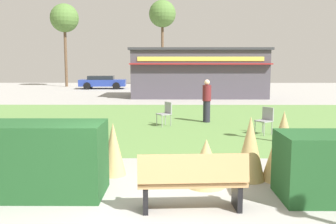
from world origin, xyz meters
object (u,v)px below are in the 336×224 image
(parked_car_west_slot, at_px, (102,82))
(tree_right_bg, at_px, (64,19))
(tree_left_bg, at_px, (162,15))
(person_strolling, at_px, (207,101))
(park_bench, at_px, (192,181))
(food_kiosk, at_px, (198,73))
(cafe_chair_west, at_px, (166,112))
(cafe_chair_east, at_px, (266,118))

(parked_car_west_slot, bearing_deg, tree_right_bg, 141.42)
(tree_left_bg, bearing_deg, person_strolling, -84.89)
(park_bench, xyz_separation_m, food_kiosk, (1.60, 20.40, 1.20))
(cafe_chair_west, bearing_deg, cafe_chair_east, -26.75)
(person_strolling, bearing_deg, cafe_chair_east, 123.80)
(food_kiosk, distance_m, person_strolling, 11.41)
(park_bench, xyz_separation_m, cafe_chair_east, (2.78, 6.48, 0.05))
(food_kiosk, relative_size, cafe_chair_west, 10.44)
(person_strolling, bearing_deg, park_bench, 83.46)
(food_kiosk, distance_m, cafe_chair_east, 14.02)
(park_bench, bearing_deg, cafe_chair_east, 66.79)
(cafe_chair_west, bearing_deg, parked_car_west_slot, 106.36)
(cafe_chair_east, xyz_separation_m, tree_left_bg, (-3.94, 27.81, 6.83))
(tree_left_bg, bearing_deg, food_kiosk, -78.76)
(cafe_chair_east, bearing_deg, tree_right_bg, 117.85)
(person_strolling, height_order, tree_left_bg, tree_left_bg)
(cafe_chair_west, relative_size, tree_right_bg, 0.11)
(park_bench, height_order, food_kiosk, food_kiosk)
(food_kiosk, bearing_deg, cafe_chair_east, -85.15)
(tree_left_bg, bearing_deg, parked_car_west_slot, -134.97)
(park_bench, height_order, tree_left_bg, tree_left_bg)
(cafe_chair_west, xyz_separation_m, tree_right_bg, (-10.32, 24.10, 6.18))
(park_bench, relative_size, person_strolling, 1.02)
(tree_right_bg, bearing_deg, cafe_chair_west, -66.82)
(tree_right_bg, bearing_deg, tree_left_bg, 12.01)
(parked_car_west_slot, xyz_separation_m, tree_left_bg, (5.43, 5.43, 6.71))
(park_bench, height_order, cafe_chair_east, park_bench)
(parked_car_west_slot, height_order, tree_left_bg, tree_left_bg)
(food_kiosk, height_order, person_strolling, food_kiosk)
(parked_car_west_slot, bearing_deg, tree_left_bg, 45.03)
(person_strolling, bearing_deg, tree_left_bg, -84.51)
(food_kiosk, distance_m, tree_right_bg, 17.88)
(tree_right_bg, bearing_deg, food_kiosk, -43.61)
(person_strolling, bearing_deg, cafe_chair_west, 29.50)
(cafe_chair_west, xyz_separation_m, tree_left_bg, (-0.65, 26.15, 6.83))
(person_strolling, distance_m, parked_car_west_slot, 21.26)
(cafe_chair_east, relative_size, parked_car_west_slot, 0.21)
(cafe_chair_west, xyz_separation_m, person_strolling, (1.60, 0.89, 0.33))
(park_bench, distance_m, cafe_chair_east, 7.05)
(food_kiosk, distance_m, tree_left_bg, 15.26)
(food_kiosk, xyz_separation_m, tree_left_bg, (-2.76, 13.89, 5.68))
(person_strolling, relative_size, tree_right_bg, 0.21)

